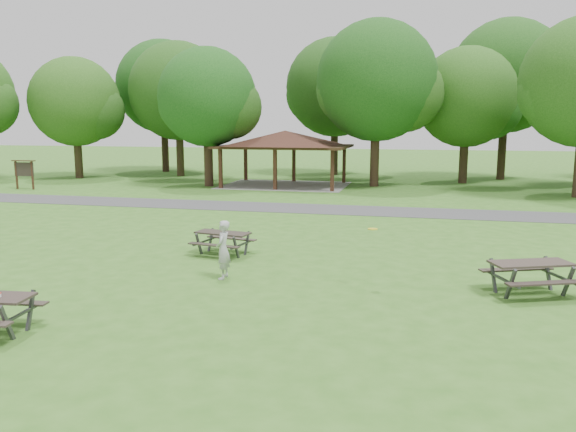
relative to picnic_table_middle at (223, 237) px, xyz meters
The scene contains 16 objects.
ground 3.80m from the picnic_table_middle, 73.03° to the right, with size 160.00×160.00×0.00m, color #34691E.
asphalt_path 10.48m from the picnic_table_middle, 83.99° to the left, with size 120.00×3.20×0.02m, color #3F3F41.
pavilion 20.77m from the picnic_table_middle, 98.10° to the left, with size 8.60×7.01×3.76m.
notice_board 23.78m from the picnic_table_middle, 142.68° to the left, with size 1.60×0.30×1.88m.
tree_row_b 30.00m from the picnic_table_middle, 132.10° to the left, with size 7.14×6.80×9.28m.
tree_row_c 29.10m from the picnic_table_middle, 116.73° to the left, with size 8.19×7.80×10.67m.
tree_row_d 21.14m from the picnic_table_middle, 112.44° to the left, with size 6.93×6.60×9.27m.
tree_row_e 22.55m from the picnic_table_middle, 81.52° to the left, with size 8.40×8.00×11.02m.
tree_row_f 27.09m from the picnic_table_middle, 69.78° to the left, with size 7.35×7.00×9.55m.
tree_deep_a 33.62m from the picnic_table_middle, 118.64° to the left, with size 8.40×8.00×11.38m.
tree_deep_b 30.12m from the picnic_table_middle, 91.57° to the left, with size 8.40×8.00×11.13m.
tree_deep_c 31.70m from the picnic_table_middle, 66.78° to the left, with size 8.82×8.40×11.90m.
picnic_table_middle is the anchor object (origin of this frame).
picnic_table_far 9.29m from the picnic_table_middle, 14.26° to the right, with size 2.44×2.22×0.86m.
frisbee_in_flight 5.82m from the picnic_table_middle, 27.61° to the right, with size 0.27×0.27×0.02m.
frisbee_thrower 2.90m from the picnic_table_middle, 69.79° to the right, with size 0.60×0.39×1.63m, color #ABABAE.
Camera 1 is at (5.17, -13.39, 4.28)m, focal length 35.00 mm.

